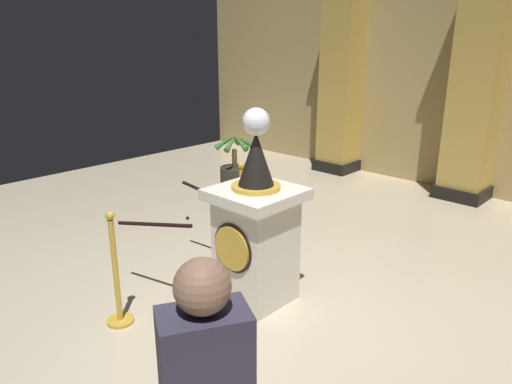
# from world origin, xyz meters

# --- Properties ---
(ground_plane) EXTENTS (12.12, 12.12, 0.00)m
(ground_plane) POSITION_xyz_m (0.00, 0.00, 0.00)
(ground_plane) COLOR beige
(back_wall) EXTENTS (12.12, 0.16, 3.62)m
(back_wall) POSITION_xyz_m (0.00, 5.15, 1.81)
(back_wall) COLOR tan
(back_wall) RESTS_ON ground_plane
(pedestal_clock) EXTENTS (0.75, 0.75, 1.87)m
(pedestal_clock) POSITION_xyz_m (-0.26, 0.25, 0.72)
(pedestal_clock) COLOR silver
(pedestal_clock) RESTS_ON ground_plane
(stanchion_near) EXTENTS (0.24, 0.24, 1.08)m
(stanchion_near) POSITION_xyz_m (-1.18, 0.98, 0.38)
(stanchion_near) COLOR gold
(stanchion_near) RESTS_ON ground_plane
(stanchion_far) EXTENTS (0.24, 0.24, 1.07)m
(stanchion_far) POSITION_xyz_m (-0.86, -0.89, 0.38)
(stanchion_far) COLOR gold
(stanchion_far) RESTS_ON ground_plane
(velvet_rope) EXTENTS (1.11, 1.13, 0.22)m
(velvet_rope) POSITION_xyz_m (-1.02, 0.05, 0.79)
(velvet_rope) COLOR black
(column_left) EXTENTS (0.74, 0.74, 3.47)m
(column_left) POSITION_xyz_m (-2.40, 4.79, 1.72)
(column_left) COLOR black
(column_left) RESTS_ON ground_plane
(column_centre_rear) EXTENTS (0.78, 0.78, 3.47)m
(column_centre_rear) POSITION_xyz_m (0.00, 4.79, 1.72)
(column_centre_rear) COLOR black
(column_centre_rear) RESTS_ON ground_plane
(potted_palm_left) EXTENTS (0.67, 0.60, 1.01)m
(potted_palm_left) POSITION_xyz_m (-2.77, 2.40, 0.33)
(potted_palm_left) COLOR #2D2823
(potted_palm_left) RESTS_ON ground_plane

